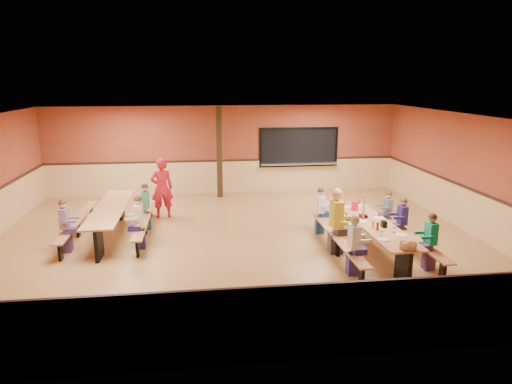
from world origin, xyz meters
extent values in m
plane|color=#9B693A|center=(0.00, 0.00, 0.00)|extent=(12.00, 12.00, 0.00)
cube|color=#97422C|center=(0.00, 5.00, 1.50)|extent=(12.00, 0.04, 3.00)
cube|color=#97422C|center=(0.00, -5.00, 1.50)|extent=(12.00, 0.04, 3.00)
cube|color=#97422C|center=(6.00, 0.00, 1.50)|extent=(0.04, 10.00, 3.00)
cube|color=white|center=(0.00, 0.00, 3.00)|extent=(12.00, 10.00, 0.04)
cube|color=black|center=(2.60, 4.97, 1.55)|extent=(2.60, 0.06, 1.20)
cube|color=silver|center=(2.60, 4.88, 0.98)|extent=(2.70, 0.28, 0.06)
cube|color=black|center=(-0.20, 4.40, 1.50)|extent=(0.18, 0.18, 3.00)
cube|color=#B17246|center=(2.97, -1.22, 0.72)|extent=(0.75, 3.60, 0.04)
cube|color=black|center=(2.97, -2.77, 0.35)|extent=(0.08, 0.60, 0.70)
cube|color=black|center=(2.97, 0.33, 0.35)|extent=(0.08, 0.60, 0.70)
cube|color=#B17246|center=(2.15, -1.22, 0.43)|extent=(0.26, 3.60, 0.04)
cube|color=black|center=(2.15, -1.22, 0.21)|extent=(0.06, 0.18, 0.41)
cube|color=#B17246|center=(3.80, -1.22, 0.43)|extent=(0.26, 3.60, 0.04)
cube|color=black|center=(3.80, -1.22, 0.21)|extent=(0.06, 0.18, 0.41)
cube|color=#B17246|center=(-3.12, 0.82, 0.72)|extent=(0.75, 3.60, 0.04)
cube|color=black|center=(-3.12, -0.73, 0.35)|extent=(0.08, 0.60, 0.70)
cube|color=black|center=(-3.12, 2.37, 0.35)|extent=(0.08, 0.60, 0.70)
cube|color=#B17246|center=(-3.94, 0.82, 0.43)|extent=(0.26, 3.60, 0.04)
cube|color=black|center=(-3.94, 0.82, 0.21)|extent=(0.06, 0.18, 0.41)
cube|color=#B17246|center=(-2.29, 0.82, 0.43)|extent=(0.26, 3.60, 0.04)
cube|color=black|center=(-2.29, 0.82, 0.21)|extent=(0.06, 0.18, 0.41)
imported|color=red|center=(-1.94, 2.25, 0.86)|extent=(0.70, 0.54, 1.71)
cylinder|color=red|center=(2.86, -0.22, 0.85)|extent=(0.16, 0.16, 0.22)
cube|color=black|center=(3.06, -1.54, 0.80)|extent=(0.10, 0.14, 0.13)
cylinder|color=yellow|center=(2.81, -1.57, 0.82)|extent=(0.06, 0.06, 0.17)
cylinder|color=#B2140F|center=(2.85, -1.72, 0.82)|extent=(0.06, 0.06, 0.17)
cube|color=black|center=(2.87, -0.81, 0.77)|extent=(0.16, 0.16, 0.06)
cube|color=#B17246|center=(2.87, -0.81, 1.05)|extent=(0.02, 0.09, 0.50)
camera|label=1|loc=(-0.88, -10.54, 3.86)|focal=32.00mm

